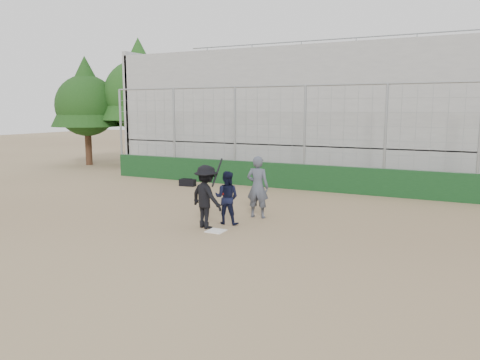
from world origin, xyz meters
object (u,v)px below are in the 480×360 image
at_px(equipment_bag, 188,183).
at_px(umpire, 258,190).
at_px(batter_at_plate, 206,197).
at_px(catcher_crouched, 227,206).

bearing_deg(equipment_bag, umpire, -38.23).
distance_m(batter_at_plate, umpire, 1.84).
relative_size(umpire, equipment_bag, 2.34).
bearing_deg(umpire, catcher_crouched, 64.56).
relative_size(batter_at_plate, catcher_crouched, 1.82).
height_order(batter_at_plate, equipment_bag, batter_at_plate).
height_order(catcher_crouched, equipment_bag, catcher_crouched).
relative_size(batter_at_plate, equipment_bag, 2.66).
xyz_separation_m(batter_at_plate, catcher_crouched, (0.30, 0.59, -0.34)).
height_order(batter_at_plate, umpire, batter_at_plate).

